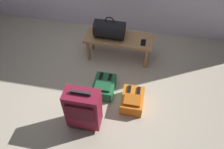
# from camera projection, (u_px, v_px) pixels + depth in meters

# --- Properties ---
(ground_plane) EXTENTS (6.60, 6.60, 0.00)m
(ground_plane) POSITION_uv_depth(u_px,v_px,m) (88.00, 94.00, 3.20)
(ground_plane) COLOR #B2A893
(bench) EXTENTS (1.00, 0.36, 0.40)m
(bench) POSITION_uv_depth(u_px,v_px,m) (118.00, 41.00, 3.43)
(bench) COLOR #A87A4C
(bench) RESTS_ON ground
(duffel_bag_black) EXTENTS (0.44, 0.26, 0.34)m
(duffel_bag_black) POSITION_uv_depth(u_px,v_px,m) (109.00, 29.00, 3.31)
(duffel_bag_black) COLOR black
(duffel_bag_black) RESTS_ON bench
(cell_phone) EXTENTS (0.07, 0.14, 0.01)m
(cell_phone) POSITION_uv_depth(u_px,v_px,m) (143.00, 43.00, 3.30)
(cell_phone) COLOR black
(cell_phone) RESTS_ON bench
(suitcase_upright_burgundy) EXTENTS (0.40, 0.24, 0.65)m
(suitcase_upright_burgundy) POSITION_uv_depth(u_px,v_px,m) (83.00, 109.00, 2.64)
(suitcase_upright_burgundy) COLOR maroon
(suitcase_upright_burgundy) RESTS_ON ground
(backpack_green) EXTENTS (0.28, 0.38, 0.21)m
(backpack_green) POSITION_uv_depth(u_px,v_px,m) (104.00, 87.00, 3.17)
(backpack_green) COLOR #1E6038
(backpack_green) RESTS_ON ground
(backpack_orange) EXTENTS (0.28, 0.38, 0.21)m
(backpack_orange) POSITION_uv_depth(u_px,v_px,m) (132.00, 100.00, 3.01)
(backpack_orange) COLOR orange
(backpack_orange) RESTS_ON ground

